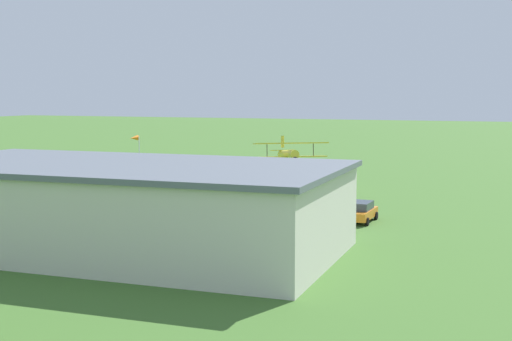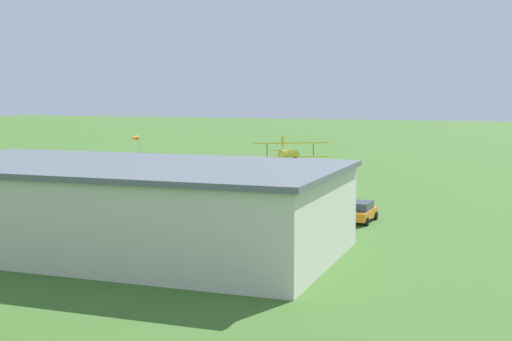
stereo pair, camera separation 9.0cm
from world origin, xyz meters
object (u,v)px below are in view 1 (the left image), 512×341
(person_crossing_taxiway, at_px, (125,199))
(hangar, at_px, (120,206))
(car_blue, at_px, (84,197))
(person_watching_takeoff, at_px, (320,209))
(person_by_parked_cars, at_px, (172,192))
(biplane, at_px, (289,153))
(windsock, at_px, (135,141))
(car_green, at_px, (29,193))
(car_orange, at_px, (361,211))

(person_crossing_taxiway, bearing_deg, hangar, 120.79)
(car_blue, bearing_deg, person_watching_takeoff, -175.48)
(car_blue, height_order, person_by_parked_cars, car_blue)
(biplane, distance_m, person_crossing_taxiway, 19.82)
(person_watching_takeoff, relative_size, windsock, 0.30)
(car_green, height_order, person_crossing_taxiway, person_crossing_taxiway)
(hangar, bearing_deg, biplane, -91.74)
(biplane, relative_size, person_by_parked_cars, 4.47)
(person_crossing_taxiway, bearing_deg, car_blue, 7.02)
(hangar, bearing_deg, person_watching_takeoff, -119.76)
(biplane, height_order, person_watching_takeoff, biplane)
(car_orange, xyz_separation_m, car_blue, (25.04, 1.54, 0.06))
(person_crossing_taxiway, bearing_deg, windsock, -61.45)
(hangar, relative_size, person_crossing_taxiway, 17.74)
(person_by_parked_cars, distance_m, person_crossing_taxiway, 5.76)
(car_green, xyz_separation_m, person_watching_takeoff, (-28.05, -1.44, -0.06))
(person_watching_takeoff, height_order, windsock, windsock)
(hangar, relative_size, windsock, 5.58)
(car_orange, height_order, person_watching_takeoff, car_orange)
(car_green, bearing_deg, person_watching_takeoff, -177.05)
(biplane, relative_size, car_orange, 1.76)
(car_orange, relative_size, person_by_parked_cars, 2.54)
(person_by_parked_cars, distance_m, person_watching_takeoff, 16.48)
(car_orange, distance_m, car_green, 31.47)
(hangar, height_order, windsock, hangar)
(car_orange, xyz_separation_m, person_crossing_taxiway, (21.09, 1.05, -0.02))
(car_blue, bearing_deg, biplane, -127.76)
(biplane, relative_size, car_green, 1.67)
(car_blue, xyz_separation_m, windsock, (6.42, -19.53, 3.71))
(hangar, xyz_separation_m, windsock, (19.04, -33.60, 1.75))
(car_orange, relative_size, car_green, 0.95)
(car_blue, bearing_deg, hangar, 131.89)
(hangar, bearing_deg, windsock, -60.47)
(car_orange, relative_size, person_crossing_taxiway, 2.65)
(person_by_parked_cars, xyz_separation_m, windsock, (12.14, -13.57, 3.75))
(hangar, height_order, car_blue, hangar)
(hangar, xyz_separation_m, biplane, (-0.96, -31.60, 1.06))
(car_orange, xyz_separation_m, windsock, (31.46, -18.00, 3.77))
(person_watching_takeoff, bearing_deg, biplane, -62.99)
(car_green, bearing_deg, person_crossing_taxiway, -178.79)
(person_watching_takeoff, bearing_deg, car_orange, 177.06)
(person_by_parked_cars, bearing_deg, windsock, -48.19)
(car_orange, bearing_deg, car_green, 2.31)
(car_orange, bearing_deg, hangar, 51.48)
(car_green, bearing_deg, car_blue, 177.61)
(biplane, height_order, car_green, biplane)
(person_by_parked_cars, bearing_deg, person_watching_takeoff, 165.05)
(hangar, relative_size, car_blue, 6.21)
(windsock, bearing_deg, car_orange, 150.23)
(car_green, bearing_deg, biplane, -139.18)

